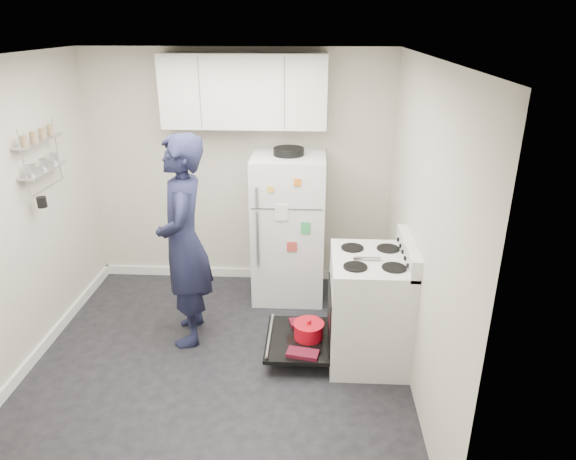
# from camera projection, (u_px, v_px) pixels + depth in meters

# --- Properties ---
(room) EXTENTS (3.21, 3.21, 2.51)m
(room) POSITION_uv_depth(u_px,v_px,m) (208.00, 231.00, 4.01)
(room) COLOR black
(room) RESTS_ON ground
(electric_range) EXTENTS (0.66, 0.76, 1.10)m
(electric_range) POSITION_uv_depth(u_px,v_px,m) (367.00, 309.00, 4.34)
(electric_range) COLOR silver
(electric_range) RESTS_ON ground
(open_oven_door) EXTENTS (0.55, 0.70, 0.22)m
(open_oven_door) POSITION_uv_depth(u_px,v_px,m) (302.00, 336.00, 4.48)
(open_oven_door) COLOR black
(open_oven_door) RESTS_ON ground
(refrigerator) EXTENTS (0.72, 0.74, 1.59)m
(refrigerator) POSITION_uv_depth(u_px,v_px,m) (289.00, 227.00, 5.28)
(refrigerator) COLOR white
(refrigerator) RESTS_ON ground
(upper_cabinets) EXTENTS (1.60, 0.33, 0.70)m
(upper_cabinets) POSITION_uv_depth(u_px,v_px,m) (244.00, 91.00, 4.96)
(upper_cabinets) COLOR silver
(upper_cabinets) RESTS_ON room
(wall_shelf_rack) EXTENTS (0.14, 0.60, 0.61)m
(wall_shelf_rack) POSITION_uv_depth(u_px,v_px,m) (41.00, 156.00, 4.32)
(wall_shelf_rack) COLOR #B2B2B7
(wall_shelf_rack) RESTS_ON room
(person) EXTENTS (0.56, 0.75, 1.90)m
(person) POSITION_uv_depth(u_px,v_px,m) (184.00, 242.00, 4.45)
(person) COLOR #171A34
(person) RESTS_ON ground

